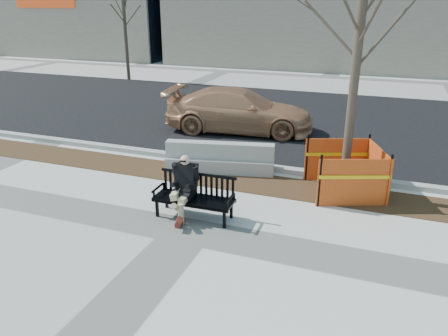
{
  "coord_description": "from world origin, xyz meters",
  "views": [
    {
      "loc": [
        3.1,
        -6.49,
        3.99
      ],
      "look_at": [
        0.26,
        1.15,
        0.87
      ],
      "focal_mm": 35.23,
      "sensor_mm": 36.0,
      "label": 1
    }
  ],
  "objects": [
    {
      "name": "asphalt_street",
      "position": [
        0.0,
        8.8,
        0.0
      ],
      "size": [
        60.0,
        10.4,
        0.01
      ],
      "primitive_type": "cube",
      "color": "black",
      "rests_on": "ground"
    },
    {
      "name": "mulch_strip",
      "position": [
        0.0,
        2.6,
        0.0
      ],
      "size": [
        40.0,
        1.2,
        0.02
      ],
      "primitive_type": "cube",
      "color": "#47301C",
      "rests_on": "ground"
    },
    {
      "name": "jersey_barrier_left",
      "position": [
        -0.55,
        3.02,
        0.0
      ],
      "size": [
        2.72,
        1.08,
        0.76
      ],
      "primitive_type": null,
      "rotation": [
        0.0,
        0.0,
        0.21
      ],
      "color": "#99968F",
      "rests_on": "ground"
    },
    {
      "name": "bench",
      "position": [
        -0.14,
        0.55,
        0.0
      ],
      "size": [
        1.62,
        0.61,
        0.86
      ],
      "primitive_type": null,
      "rotation": [
        0.0,
        0.0,
        0.02
      ],
      "color": "black",
      "rests_on": "ground"
    },
    {
      "name": "curb",
      "position": [
        0.0,
        3.55,
        0.06
      ],
      "size": [
        60.0,
        0.25,
        0.12
      ],
      "primitive_type": "cube",
      "color": "#9E9B93",
      "rests_on": "ground"
    },
    {
      "name": "far_tree_left",
      "position": [
        -9.96,
        13.95,
        0.0
      ],
      "size": [
        2.24,
        2.24,
        5.25
      ],
      "primitive_type": null,
      "rotation": [
        0.0,
        0.0,
        0.17
      ],
      "color": "#46392D",
      "rests_on": "ground"
    },
    {
      "name": "tree_fence",
      "position": [
        2.46,
        2.8,
        0.0
      ],
      "size": [
        2.91,
        2.91,
        5.63
      ],
      "primitive_type": null,
      "rotation": [
        0.0,
        0.0,
        0.36
      ],
      "color": "#E45A1E",
      "rests_on": "ground"
    },
    {
      "name": "ground",
      "position": [
        0.0,
        0.0,
        0.0
      ],
      "size": [
        120.0,
        120.0,
        0.0
      ],
      "primitive_type": "plane",
      "color": "beige",
      "rests_on": "ground"
    },
    {
      "name": "seated_man",
      "position": [
        -0.36,
        0.59,
        0.0
      ],
      "size": [
        0.54,
        0.88,
        1.22
      ],
      "primitive_type": null,
      "rotation": [
        0.0,
        0.0,
        0.02
      ],
      "color": "black",
      "rests_on": "ground"
    },
    {
      "name": "sedan",
      "position": [
        -1.26,
        6.64,
        0.0
      ],
      "size": [
        4.94,
        2.55,
        1.37
      ],
      "primitive_type": "imported",
      "rotation": [
        0.0,
        0.0,
        1.71
      ],
      "color": "tan",
      "rests_on": "ground"
    }
  ]
}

